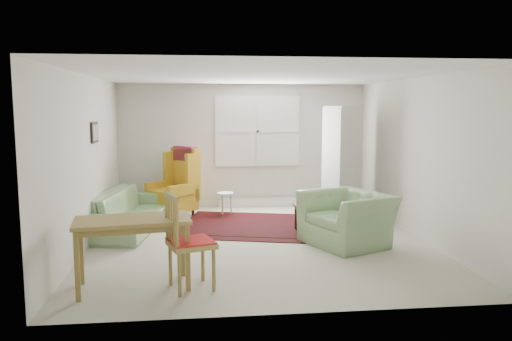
{
  "coord_description": "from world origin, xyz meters",
  "views": [
    {
      "loc": [
        -0.86,
        -7.4,
        2.03
      ],
      "look_at": [
        0.0,
        0.3,
        1.05
      ],
      "focal_mm": 35.0,
      "sensor_mm": 36.0,
      "label": 1
    }
  ],
  "objects": [
    {
      "name": "rug",
      "position": [
        0.37,
        0.88,
        0.02
      ],
      "size": [
        3.62,
        2.79,
        0.03
      ],
      "primitive_type": null,
      "rotation": [
        0.0,
        0.0,
        -0.25
      ],
      "color": "black",
      "rests_on": "ground"
    },
    {
      "name": "sofa",
      "position": [
        -2.04,
        0.93,
        0.45
      ],
      "size": [
        1.25,
        2.36,
        0.9
      ],
      "primitive_type": "imported",
      "rotation": [
        0.0,
        0.0,
        1.4
      ],
      "color": "#7FA16B",
      "rests_on": "ground"
    },
    {
      "name": "stool",
      "position": [
        -0.4,
        1.99,
        0.21
      ],
      "size": [
        0.32,
        0.32,
        0.42
      ],
      "primitive_type": null,
      "rotation": [
        0.0,
        0.0,
        -0.02
      ],
      "color": "white",
      "rests_on": "ground"
    },
    {
      "name": "coffee_table",
      "position": [
        0.94,
        0.38,
        0.23
      ],
      "size": [
        0.57,
        0.57,
        0.46
      ],
      "primitive_type": null,
      "rotation": [
        0.0,
        0.0,
        -0.01
      ],
      "color": "#461F15",
      "rests_on": "ground"
    },
    {
      "name": "desk_chair",
      "position": [
        -0.98,
        -1.93,
        0.55
      ],
      "size": [
        0.6,
        0.6,
        1.1
      ],
      "primitive_type": null,
      "rotation": [
        0.0,
        0.0,
        1.88
      ],
      "color": "olive",
      "rests_on": "ground"
    },
    {
      "name": "desk",
      "position": [
        -1.63,
        -1.83,
        0.4
      ],
      "size": [
        1.34,
        0.81,
        0.8
      ],
      "primitive_type": null,
      "rotation": [
        0.0,
        0.0,
        0.15
      ],
      "color": "olive",
      "rests_on": "ground"
    },
    {
      "name": "room",
      "position": [
        0.02,
        0.21,
        1.26
      ],
      "size": [
        5.04,
        5.54,
        2.51
      ],
      "color": "#BAB49F",
      "rests_on": "ground"
    },
    {
      "name": "cabinet",
      "position": [
        1.78,
        1.7,
        1.03
      ],
      "size": [
        0.57,
        0.88,
        2.06
      ],
      "primitive_type": null,
      "rotation": [
        0.0,
        0.0,
        0.17
      ],
      "color": "silver",
      "rests_on": "ground"
    },
    {
      "name": "wingback_chair",
      "position": [
        -1.41,
        1.99,
        0.65
      ],
      "size": [
        1.09,
        1.08,
        1.3
      ],
      "primitive_type": null,
      "rotation": [
        0.0,
        0.0,
        -0.85
      ],
      "color": "gold",
      "rests_on": "ground"
    },
    {
      "name": "armchair",
      "position": [
        1.3,
        -0.33,
        0.46
      ],
      "size": [
        1.44,
        1.52,
        0.93
      ],
      "primitive_type": "imported",
      "rotation": [
        0.0,
        0.0,
        -1.14
      ],
      "color": "#7FA16B",
      "rests_on": "ground"
    }
  ]
}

